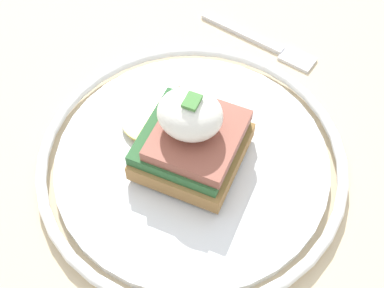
% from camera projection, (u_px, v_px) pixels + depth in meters
% --- Properties ---
extents(dining_table, '(0.99, 0.73, 0.77)m').
position_uv_depth(dining_table, '(159.00, 208.00, 0.61)').
color(dining_table, '#C6B28E').
rests_on(dining_table, ground_plane).
extents(plate, '(0.28, 0.28, 0.02)m').
position_uv_depth(plate, '(192.00, 161.00, 0.48)').
color(plate, silver).
rests_on(plate, dining_table).
extents(sandwich, '(0.09, 0.12, 0.08)m').
position_uv_depth(sandwich, '(191.00, 136.00, 0.46)').
color(sandwich, '#9E703D').
rests_on(sandwich, plate).
extents(fork, '(0.04, 0.14, 0.00)m').
position_uv_depth(fork, '(263.00, 42.00, 0.58)').
color(fork, silver).
rests_on(fork, dining_table).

